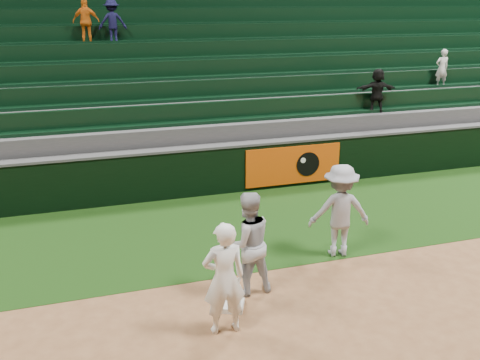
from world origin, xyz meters
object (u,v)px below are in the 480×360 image
first_base (231,305)px  first_baseman (224,279)px  baserunner (247,243)px  base_coach (340,211)px

first_base → first_baseman: 1.03m
first_base → first_baseman: size_ratio=0.22×
first_baseman → baserunner: bearing=-124.4°
baserunner → first_base: bearing=41.9°
first_baseman → baserunner: baserunner is taller
first_base → base_coach: bearing=25.8°
first_baseman → base_coach: 3.28m
first_base → baserunner: (0.40, 0.43, 0.84)m
baserunner → base_coach: size_ratio=0.99×
first_base → baserunner: bearing=46.6°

